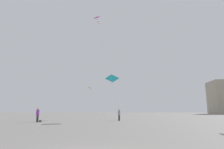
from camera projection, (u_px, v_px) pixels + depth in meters
person_in_purple at (38, 114)px, 25.79m from camera, size 0.40×0.40×1.86m
person_in_grey at (119, 114)px, 29.29m from camera, size 0.38×0.38×1.74m
kite_magenta_diamond at (97, 21)px, 21.97m from camera, size 2.95×10.21×10.70m
kite_cyan_delta at (112, 79)px, 30.71m from camera, size 1.99×1.17×5.57m
kite_lime_delta at (91, 88)px, 36.70m from camera, size 5.86×7.23×4.69m
handbag_beside_flyer at (40, 121)px, 25.72m from camera, size 0.24×0.35×0.24m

